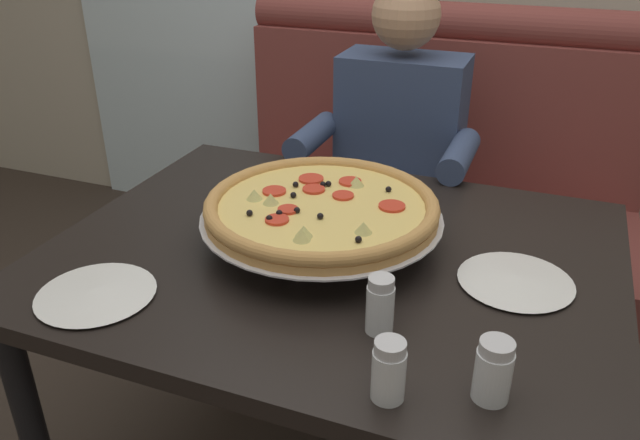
{
  "coord_description": "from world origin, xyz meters",
  "views": [
    {
      "loc": [
        0.42,
        -1.16,
        1.45
      ],
      "look_at": [
        -0.02,
        -0.03,
        0.84
      ],
      "focal_mm": 35.44,
      "sensor_mm": 36.0,
      "label": 1
    }
  ],
  "objects_px": {
    "shaker_parmesan": "(380,309)",
    "plate_near_left": "(96,291)",
    "shaker_pepper_flakes": "(389,374)",
    "diner_main": "(391,159)",
    "plate_near_right": "(516,279)",
    "booth_bench": "(420,214)",
    "dining_table": "(332,282)",
    "shaker_oregano": "(493,374)",
    "pizza": "(321,208)",
    "patio_chair": "(222,81)"
  },
  "relations": [
    {
      "from": "pizza",
      "to": "patio_chair",
      "type": "height_order",
      "value": "pizza"
    },
    {
      "from": "pizza",
      "to": "patio_chair",
      "type": "bearing_deg",
      "value": 124.9
    },
    {
      "from": "shaker_oregano",
      "to": "plate_near_left",
      "type": "relative_size",
      "value": 0.46
    },
    {
      "from": "pizza",
      "to": "plate_near_left",
      "type": "height_order",
      "value": "pizza"
    },
    {
      "from": "shaker_oregano",
      "to": "patio_chair",
      "type": "xyz_separation_m",
      "value": [
        -1.81,
        2.35,
        -0.28
      ]
    },
    {
      "from": "pizza",
      "to": "shaker_parmesan",
      "type": "height_order",
      "value": "pizza"
    },
    {
      "from": "booth_bench",
      "to": "shaker_oregano",
      "type": "bearing_deg",
      "value": -73.27
    },
    {
      "from": "shaker_parmesan",
      "to": "shaker_pepper_flakes",
      "type": "xyz_separation_m",
      "value": [
        0.06,
        -0.16,
        -0.0
      ]
    },
    {
      "from": "patio_chair",
      "to": "plate_near_left",
      "type": "bearing_deg",
      "value": -65.98
    },
    {
      "from": "booth_bench",
      "to": "plate_near_left",
      "type": "xyz_separation_m",
      "value": [
        -0.37,
        -1.3,
        0.37
      ]
    },
    {
      "from": "booth_bench",
      "to": "pizza",
      "type": "height_order",
      "value": "booth_bench"
    },
    {
      "from": "shaker_parmesan",
      "to": "patio_chair",
      "type": "distance_m",
      "value": 2.77
    },
    {
      "from": "shaker_pepper_flakes",
      "to": "shaker_oregano",
      "type": "distance_m",
      "value": 0.16
    },
    {
      "from": "shaker_oregano",
      "to": "plate_near_left",
      "type": "bearing_deg",
      "value": 179.39
    },
    {
      "from": "diner_main",
      "to": "shaker_pepper_flakes",
      "type": "bearing_deg",
      "value": -74.93
    },
    {
      "from": "shaker_parmesan",
      "to": "plate_near_right",
      "type": "distance_m",
      "value": 0.34
    },
    {
      "from": "plate_near_right",
      "to": "patio_chair",
      "type": "relative_size",
      "value": 0.27
    },
    {
      "from": "shaker_parmesan",
      "to": "shaker_oregano",
      "type": "relative_size",
      "value": 1.04
    },
    {
      "from": "plate_near_right",
      "to": "pizza",
      "type": "bearing_deg",
      "value": 178.71
    },
    {
      "from": "shaker_parmesan",
      "to": "plate_near_left",
      "type": "distance_m",
      "value": 0.56
    },
    {
      "from": "shaker_parmesan",
      "to": "shaker_pepper_flakes",
      "type": "bearing_deg",
      "value": -69.14
    },
    {
      "from": "shaker_parmesan",
      "to": "patio_chair",
      "type": "height_order",
      "value": "shaker_parmesan"
    },
    {
      "from": "shaker_oregano",
      "to": "plate_near_left",
      "type": "xyz_separation_m",
      "value": [
        -0.76,
        0.01,
        -0.04
      ]
    },
    {
      "from": "dining_table",
      "to": "shaker_oregano",
      "type": "bearing_deg",
      "value": -41.75
    },
    {
      "from": "shaker_oregano",
      "to": "plate_near_right",
      "type": "distance_m",
      "value": 0.36
    },
    {
      "from": "booth_bench",
      "to": "shaker_oregano",
      "type": "relative_size",
      "value": 13.97
    },
    {
      "from": "patio_chair",
      "to": "shaker_parmesan",
      "type": "bearing_deg",
      "value": -54.58
    },
    {
      "from": "diner_main",
      "to": "plate_near_left",
      "type": "height_order",
      "value": "diner_main"
    },
    {
      "from": "shaker_parmesan",
      "to": "plate_near_left",
      "type": "relative_size",
      "value": 0.48
    },
    {
      "from": "booth_bench",
      "to": "shaker_parmesan",
      "type": "distance_m",
      "value": 1.29
    },
    {
      "from": "diner_main",
      "to": "plate_near_right",
      "type": "bearing_deg",
      "value": -56.78
    },
    {
      "from": "patio_chair",
      "to": "dining_table",
      "type": "bearing_deg",
      "value": -54.69
    },
    {
      "from": "booth_bench",
      "to": "dining_table",
      "type": "distance_m",
      "value": 1.0
    },
    {
      "from": "shaker_pepper_flakes",
      "to": "plate_near_left",
      "type": "bearing_deg",
      "value": 173.89
    },
    {
      "from": "shaker_pepper_flakes",
      "to": "shaker_oregano",
      "type": "xyz_separation_m",
      "value": [
        0.15,
        0.06,
        0.0
      ]
    },
    {
      "from": "dining_table",
      "to": "pizza",
      "type": "height_order",
      "value": "pizza"
    },
    {
      "from": "pizza",
      "to": "plate_near_left",
      "type": "bearing_deg",
      "value": -133.31
    },
    {
      "from": "shaker_oregano",
      "to": "plate_near_right",
      "type": "height_order",
      "value": "shaker_oregano"
    },
    {
      "from": "dining_table",
      "to": "plate_near_left",
      "type": "xyz_separation_m",
      "value": [
        -0.37,
        -0.34,
        0.1
      ]
    },
    {
      "from": "dining_table",
      "to": "shaker_oregano",
      "type": "distance_m",
      "value": 0.54
    },
    {
      "from": "dining_table",
      "to": "plate_near_right",
      "type": "relative_size",
      "value": 5.32
    },
    {
      "from": "shaker_parmesan",
      "to": "dining_table",
      "type": "bearing_deg",
      "value": 126.29
    },
    {
      "from": "pizza",
      "to": "patio_chair",
      "type": "relative_size",
      "value": 0.63
    },
    {
      "from": "dining_table",
      "to": "plate_near_left",
      "type": "relative_size",
      "value": 5.32
    },
    {
      "from": "pizza",
      "to": "plate_near_right",
      "type": "distance_m",
      "value": 0.44
    },
    {
      "from": "diner_main",
      "to": "shaker_pepper_flakes",
      "type": "height_order",
      "value": "diner_main"
    },
    {
      "from": "shaker_oregano",
      "to": "plate_near_right",
      "type": "bearing_deg",
      "value": 89.49
    },
    {
      "from": "plate_near_right",
      "to": "patio_chair",
      "type": "xyz_separation_m",
      "value": [
        -1.81,
        1.99,
        -0.24
      ]
    },
    {
      "from": "dining_table",
      "to": "plate_near_right",
      "type": "bearing_deg",
      "value": 0.82
    },
    {
      "from": "diner_main",
      "to": "plate_near_right",
      "type": "height_order",
      "value": "diner_main"
    }
  ]
}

